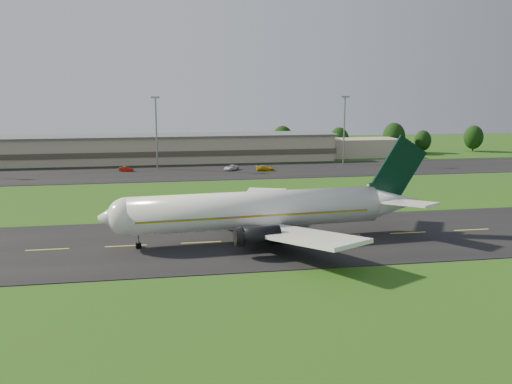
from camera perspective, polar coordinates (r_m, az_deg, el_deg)
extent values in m
plane|color=#1F4B12|center=(85.87, -12.88, -5.34)|extent=(360.00, 360.00, 0.00)
cube|color=black|center=(85.86, -12.88, -5.31)|extent=(220.00, 30.00, 0.10)
cube|color=black|center=(156.36, -11.63, 1.83)|extent=(260.00, 30.00, 0.10)
cylinder|color=white|center=(85.80, -0.03, -1.78)|extent=(38.31, 8.46, 5.60)
sphere|color=white|center=(83.29, -12.81, -2.42)|extent=(5.60, 5.60, 5.60)
cone|color=white|center=(83.27, -14.19, -2.48)|extent=(4.40, 5.66, 5.38)
cone|color=white|center=(93.80, 13.42, -1.01)|extent=(9.39, 6.15, 5.49)
cube|color=olive|center=(85.76, -0.35, -2.02)|extent=(35.33, 8.27, 0.28)
cube|color=black|center=(83.16, -13.24, -2.07)|extent=(2.22, 3.14, 0.65)
cube|color=white|center=(76.87, 4.54, -4.42)|extent=(15.17, 20.02, 2.20)
cube|color=white|center=(97.39, 0.37, -1.20)|extent=(12.98, 20.22, 2.20)
cube|color=white|center=(89.32, 14.92, -1.06)|extent=(7.93, 9.32, 0.91)
cube|color=white|center=(98.00, 12.09, 0.07)|extent=(7.08, 9.39, 0.91)
cube|color=black|center=(92.78, 12.64, 0.03)|extent=(5.03, 0.93, 3.00)
cube|color=black|center=(93.35, 14.11, 2.34)|extent=(9.44, 1.16, 10.55)
cylinder|color=black|center=(78.35, 0.36, -4.40)|extent=(5.79, 3.12, 2.70)
cylinder|color=black|center=(93.48, -2.13, -1.95)|extent=(5.79, 3.12, 2.70)
cube|color=tan|center=(179.66, -11.48, 4.21)|extent=(120.00, 15.00, 8.00)
cube|color=#4C4438|center=(179.75, -11.47, 3.95)|extent=(121.00, 15.40, 1.60)
cube|color=#595B60|center=(179.27, -11.53, 5.53)|extent=(122.00, 16.00, 0.50)
cube|color=tan|center=(193.02, 9.85, 4.39)|extent=(28.00, 11.00, 6.00)
cylinder|color=gray|center=(163.10, -9.93, 5.76)|extent=(0.44, 0.44, 20.00)
cube|color=gray|center=(162.61, -10.04, 9.31)|extent=(2.40, 1.20, 0.50)
cylinder|color=gray|center=(172.18, 8.80, 6.03)|extent=(0.44, 0.44, 20.00)
cube|color=gray|center=(171.71, 8.90, 9.40)|extent=(2.40, 1.20, 0.50)
cylinder|color=black|center=(193.84, -21.14, 3.33)|extent=(0.56, 0.56, 2.45)
ellipsoid|color=black|center=(193.53, -21.19, 4.21)|extent=(5.73, 5.73, 7.16)
cylinder|color=black|center=(195.77, 2.66, 4.19)|extent=(0.56, 0.56, 3.12)
ellipsoid|color=black|center=(195.39, 2.67, 5.30)|extent=(7.28, 7.28, 9.10)
cylinder|color=black|center=(200.31, 8.28, 4.20)|extent=(0.56, 0.56, 2.90)
ellipsoid|color=black|center=(199.96, 8.30, 5.22)|extent=(6.78, 6.78, 8.47)
cylinder|color=black|center=(205.93, 13.57, 4.25)|extent=(0.56, 0.56, 3.36)
ellipsoid|color=black|center=(205.54, 13.62, 5.39)|extent=(7.85, 7.85, 9.81)
cylinder|color=black|center=(210.36, 16.29, 4.13)|extent=(0.56, 0.56, 2.50)
ellipsoid|color=black|center=(210.07, 16.33, 4.96)|extent=(5.83, 5.83, 7.29)
cylinder|color=black|center=(221.09, 20.86, 4.21)|extent=(0.56, 0.56, 2.93)
ellipsoid|color=black|center=(220.77, 20.92, 5.14)|extent=(6.83, 6.83, 8.54)
imported|color=#AA160B|center=(160.84, -12.86, 2.27)|extent=(4.14, 2.48, 1.29)
imported|color=silver|center=(159.08, -2.49, 2.45)|extent=(5.05, 5.35, 1.40)
imported|color=gold|center=(157.83, 0.90, 2.40)|extent=(5.05, 2.41, 1.42)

